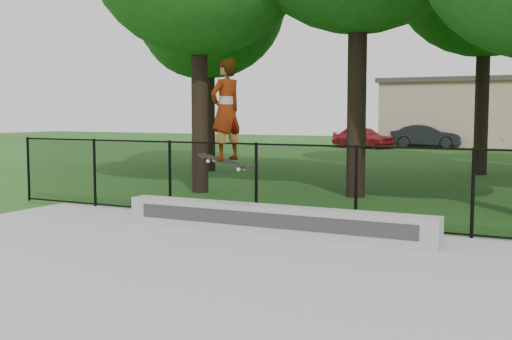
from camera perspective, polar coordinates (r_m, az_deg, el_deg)
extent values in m
plane|color=#1B4C15|center=(6.53, -7.97, -13.98)|extent=(100.00, 100.00, 0.00)
cube|color=#9B9B96|center=(6.52, -7.97, -13.73)|extent=(14.00, 12.00, 0.06)
cube|color=#9D9D99|center=(10.95, 1.43, -4.47)|extent=(5.64, 0.40, 0.49)
imported|color=maroon|center=(38.96, 9.51, 2.90)|extent=(4.12, 2.63, 1.32)
imported|color=black|center=(40.53, 14.83, 2.93)|extent=(4.01, 2.17, 1.38)
imported|color=gray|center=(41.34, 19.03, 2.76)|extent=(3.93, 1.81, 1.23)
cube|color=black|center=(11.08, -2.67, 0.76)|extent=(0.83, 0.23, 0.21)
imported|color=#A8B7DD|center=(11.05, -2.69, 5.38)|extent=(0.59, 0.73, 1.74)
cylinder|color=black|center=(15.97, -19.58, 0.09)|extent=(0.06, 0.06, 1.50)
cylinder|color=black|center=(14.59, -14.15, -0.22)|extent=(0.06, 0.06, 1.50)
cylinder|color=black|center=(13.36, -7.66, -0.59)|extent=(0.06, 0.06, 1.50)
cylinder|color=black|center=(12.35, 0.01, -1.01)|extent=(0.06, 0.06, 1.50)
cylinder|color=black|center=(11.59, 8.87, -1.48)|extent=(0.06, 0.06, 1.50)
cylinder|color=black|center=(11.14, 18.71, -1.95)|extent=(0.06, 0.06, 1.50)
cylinder|color=black|center=(11.53, 8.92, 2.08)|extent=(16.00, 0.04, 0.04)
cylinder|color=black|center=(11.69, 8.83, -4.89)|extent=(16.00, 0.04, 0.04)
cube|color=black|center=(11.59, 8.87, -1.48)|extent=(16.00, 0.01, 1.50)
cylinder|color=black|center=(17.14, -5.03, 6.26)|extent=(0.44, 0.44, 4.95)
cylinder|color=black|center=(16.36, 8.96, 7.39)|extent=(0.44, 0.44, 5.58)
cylinder|color=black|center=(23.39, -4.15, 5.54)|extent=(0.44, 0.44, 4.60)
sphere|color=#154C14|center=(23.73, -4.21, 14.79)|extent=(5.52, 5.52, 5.52)
cylinder|color=black|center=(23.26, 19.45, 6.35)|extent=(0.44, 0.44, 5.48)
cube|color=tan|center=(43.41, 19.59, 4.67)|extent=(12.00, 6.00, 4.00)
cube|color=#3F3833|center=(43.45, 19.67, 7.51)|extent=(12.40, 6.40, 0.30)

